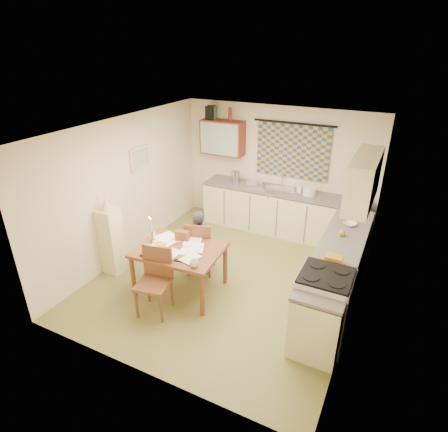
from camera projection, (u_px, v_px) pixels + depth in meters
The scene contains 44 objects.
floor at pixel (228, 277), 6.32m from camera, with size 4.00×4.50×0.02m, color olive.
ceiling at pixel (229, 127), 5.24m from camera, with size 4.00×4.50×0.02m, color white.
wall_back at pixel (277, 168), 7.60m from camera, with size 4.00×0.02×2.50m, color beige.
wall_front at pixel (135, 288), 3.95m from camera, with size 4.00×0.02×2.50m, color beige.
wall_left at pixel (126, 188), 6.59m from camera, with size 0.02×4.50×2.50m, color beige.
wall_right at pixel (365, 237), 4.96m from camera, with size 0.02×4.50×2.50m, color beige.
window_blind at pixel (292, 151), 7.28m from camera, with size 1.45×0.03×1.05m, color navy.
curtain_rod at pixel (294, 123), 7.03m from camera, with size 0.04×0.04×1.60m, color black.
wall_cabinet at pixel (223, 137), 7.69m from camera, with size 0.90×0.34×0.70m, color maroon.
wall_cabinet_glass at pixel (219, 139), 7.55m from camera, with size 0.84×0.02×0.64m, color #99B2A5.
upper_cabinet_right at pixel (364, 180), 5.22m from camera, with size 0.34×1.30×0.70m, color beige.
framed_print at pixel (140, 158), 6.70m from camera, with size 0.04×0.50×0.40m, color beige.
print_canvas at pixel (141, 158), 6.69m from camera, with size 0.01×0.42×0.32m, color beige.
counter_back at pixel (282, 212), 7.59m from camera, with size 3.30×0.62×0.92m.
counter_right at pixel (336, 274), 5.59m from camera, with size 0.62×2.95×0.92m.
stove at pixel (322, 307), 4.81m from camera, with size 0.66×0.66×1.02m.
sink at pixel (280, 192), 7.43m from camera, with size 0.55×0.45×0.10m, color silver.
tap at pixel (282, 180), 7.51m from camera, with size 0.03×0.03×0.28m, color silver.
dish_rack at pixel (254, 184), 7.63m from camera, with size 0.35×0.30×0.06m, color silver.
kettle at pixel (236, 177), 7.76m from camera, with size 0.18×0.18×0.24m, color silver.
mixing_bowl at pixel (309, 191), 7.15m from camera, with size 0.24×0.24×0.16m, color white.
soap_bottle at pixel (300, 188), 7.26m from camera, with size 0.10×0.10×0.19m, color white.
bowl at pixel (350, 224), 6.00m from camera, with size 0.25×0.25×0.05m, color white.
orange_bag at pixel (334, 260), 4.96m from camera, with size 0.22×0.16×0.12m, color #C27E19.
fruit_orange at pixel (342, 233), 5.67m from camera, with size 0.10×0.10×0.10m, color #C27E19.
speaker at pixel (211, 113), 7.59m from camera, with size 0.16×0.20×0.26m, color black.
bottle_green at pixel (215, 113), 7.55m from camera, with size 0.07×0.07×0.26m, color #195926.
bottle_brown at pixel (230, 114), 7.41m from camera, with size 0.07×0.07×0.26m, color maroon.
dining_table at pixel (180, 269), 5.84m from camera, with size 1.35×1.06×0.75m.
chair_far at pixel (201, 256), 6.35m from camera, with size 0.54×0.54×0.97m.
chair_near at pixel (155, 293), 5.40m from camera, with size 0.53×0.53×0.99m.
person at pixel (200, 243), 6.20m from camera, with size 0.43×0.29×1.15m, color black.
shelf_stand at pixel (111, 241), 6.24m from camera, with size 0.32×0.30×1.16m, color beige.
lampshade at pixel (106, 203), 5.95m from camera, with size 0.20×0.20×0.22m, color beige.
letter_rack at pixel (182, 236), 5.88m from camera, with size 0.22×0.10×0.16m, color brown.
mug at pixel (194, 264), 5.21m from camera, with size 0.15×0.15×0.10m, color white.
magazine at pixel (145, 251), 5.60m from camera, with size 0.24×0.31×0.03m, color maroon.
book at pixel (153, 245), 5.76m from camera, with size 0.19×0.26×0.02m, color #C27E19.
orange_box at pixel (151, 252), 5.55m from camera, with size 0.12×0.08×0.04m, color #C27E19.
eyeglasses at pixel (178, 261), 5.36m from camera, with size 0.13×0.04×0.02m, color black.
candle_holder at pixel (153, 235), 5.88m from camera, with size 0.06×0.06×0.18m, color silver.
candle at pixel (151, 225), 5.75m from camera, with size 0.02×0.02×0.22m, color white.
candle_flame at pixel (149, 218), 5.72m from camera, with size 0.02×0.02×0.02m, color #FFCC66.
papers at pixel (177, 245), 5.76m from camera, with size 1.03×0.90×0.02m.
Camera 1 is at (2.29, -4.74, 3.63)m, focal length 30.00 mm.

